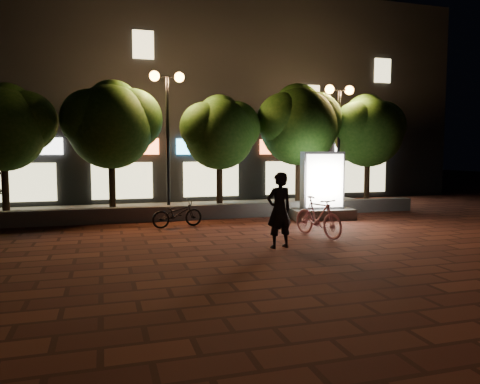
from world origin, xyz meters
name	(u,v)px	position (x,y,z in m)	size (l,w,h in m)	color
ground	(250,239)	(0.00, 0.00, 0.00)	(80.00, 80.00, 0.00)	#5E291D
retaining_wall	(216,211)	(0.00, 4.00, 0.25)	(16.00, 0.45, 0.50)	slate
sidewalk	(201,209)	(0.00, 6.50, 0.04)	(16.00, 5.00, 0.08)	slate
building_block	(175,103)	(-0.01, 12.99, 5.00)	(28.00, 8.12, 11.30)	black
tree_far_left	(5,124)	(-6.95, 5.46, 3.29)	(3.36, 2.80, 4.63)	black
tree_left	(112,122)	(-3.45, 5.46, 3.44)	(3.60, 3.00, 4.89)	black
tree_mid	(220,130)	(0.55, 5.46, 3.22)	(3.24, 2.70, 4.50)	black
tree_right	(299,122)	(3.86, 5.46, 3.57)	(3.72, 3.10, 5.07)	black
tree_far_right	(368,128)	(7.05, 5.46, 3.37)	(3.48, 2.90, 4.76)	black
street_lamp_left	(167,106)	(-1.50, 5.20, 4.03)	(1.26, 0.36, 5.18)	black
street_lamp_right	(339,114)	(5.50, 5.20, 3.89)	(1.26, 0.36, 4.98)	black
ad_kiosk	(322,192)	(3.54, 2.75, 0.96)	(2.29, 1.32, 2.37)	slate
scooter_pink	(318,217)	(1.89, -0.27, 0.56)	(0.53, 1.86, 1.12)	#CA7F9D
rider	(279,210)	(0.30, -1.35, 0.93)	(0.68, 0.45, 1.87)	black
scooter_parked	(177,214)	(-1.61, 2.46, 0.43)	(0.57, 1.64, 0.86)	black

